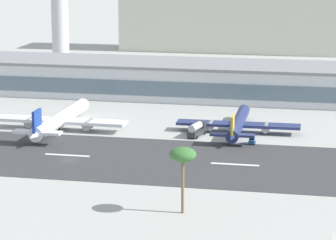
{
  "coord_description": "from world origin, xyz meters",
  "views": [
    {
      "loc": [
        63.44,
        -187.8,
        55.51
      ],
      "look_at": [
        19.31,
        31.16,
        4.36
      ],
      "focal_mm": 86.58,
      "sensor_mm": 36.0,
      "label": 1
    }
  ],
  "objects_px": {
    "distant_hotel_block": "(242,9)",
    "airliner_gold_tail_gate_2": "(238,124)",
    "service_baggage_tug_0": "(252,140)",
    "terminal_building": "(177,79)",
    "control_tower": "(59,5)",
    "airliner_navy_tail_gate_1": "(59,120)",
    "palm_tree_1": "(183,156)",
    "service_fuel_truck_1": "(197,129)"
  },
  "relations": [
    {
      "from": "control_tower",
      "to": "palm_tree_1",
      "type": "height_order",
      "value": "control_tower"
    },
    {
      "from": "service_baggage_tug_0",
      "to": "palm_tree_1",
      "type": "distance_m",
      "value": 60.44
    },
    {
      "from": "airliner_gold_tail_gate_2",
      "to": "service_fuel_truck_1",
      "type": "xyz_separation_m",
      "value": [
        -10.96,
        -5.74,
        -0.62
      ]
    },
    {
      "from": "airliner_gold_tail_gate_2",
      "to": "terminal_building",
      "type": "bearing_deg",
      "value": 27.85
    },
    {
      "from": "control_tower",
      "to": "distant_hotel_block",
      "type": "relative_size",
      "value": 0.41
    },
    {
      "from": "terminal_building",
      "to": "service_fuel_truck_1",
      "type": "xyz_separation_m",
      "value": [
        16.33,
        -55.7,
        -4.07
      ]
    },
    {
      "from": "terminal_building",
      "to": "service_baggage_tug_0",
      "type": "relative_size",
      "value": 53.53
    },
    {
      "from": "service_fuel_truck_1",
      "to": "airliner_navy_tail_gate_1",
      "type": "bearing_deg",
      "value": 105.42
    },
    {
      "from": "palm_tree_1",
      "to": "service_fuel_truck_1",
      "type": "bearing_deg",
      "value": 96.85
    },
    {
      "from": "control_tower",
      "to": "airliner_navy_tail_gate_1",
      "type": "relative_size",
      "value": 1.03
    },
    {
      "from": "service_baggage_tug_0",
      "to": "service_fuel_truck_1",
      "type": "xyz_separation_m",
      "value": [
        -16.13,
        5.76,
        0.98
      ]
    },
    {
      "from": "service_baggage_tug_0",
      "to": "airliner_gold_tail_gate_2",
      "type": "bearing_deg",
      "value": -156.74
    },
    {
      "from": "palm_tree_1",
      "to": "service_baggage_tug_0",
      "type": "bearing_deg",
      "value": 81.9
    },
    {
      "from": "service_baggage_tug_0",
      "to": "service_fuel_truck_1",
      "type": "bearing_deg",
      "value": -110.63
    },
    {
      "from": "distant_hotel_block",
      "to": "airliner_gold_tail_gate_2",
      "type": "bearing_deg",
      "value": -84.01
    },
    {
      "from": "service_fuel_truck_1",
      "to": "terminal_building",
      "type": "bearing_deg",
      "value": 29.75
    },
    {
      "from": "palm_tree_1",
      "to": "control_tower",
      "type": "bearing_deg",
      "value": 116.38
    },
    {
      "from": "distant_hotel_block",
      "to": "airliner_gold_tail_gate_2",
      "type": "xyz_separation_m",
      "value": [
        17.57,
        -167.52,
        -18.13
      ]
    },
    {
      "from": "service_baggage_tug_0",
      "to": "control_tower",
      "type": "bearing_deg",
      "value": -140.66
    },
    {
      "from": "distant_hotel_block",
      "to": "service_fuel_truck_1",
      "type": "bearing_deg",
      "value": -87.81
    },
    {
      "from": "airliner_navy_tail_gate_1",
      "to": "airliner_gold_tail_gate_2",
      "type": "height_order",
      "value": "airliner_navy_tail_gate_1"
    },
    {
      "from": "airliner_gold_tail_gate_2",
      "to": "control_tower",
      "type": "bearing_deg",
      "value": 41.09
    },
    {
      "from": "service_baggage_tug_0",
      "to": "palm_tree_1",
      "type": "bearing_deg",
      "value": -9.07
    },
    {
      "from": "service_baggage_tug_0",
      "to": "distant_hotel_block",
      "type": "bearing_deg",
      "value": -173.73
    },
    {
      "from": "distant_hotel_block",
      "to": "service_baggage_tug_0",
      "type": "height_order",
      "value": "distant_hotel_block"
    },
    {
      "from": "distant_hotel_block",
      "to": "service_fuel_truck_1",
      "type": "distance_m",
      "value": 174.4
    },
    {
      "from": "terminal_building",
      "to": "airliner_gold_tail_gate_2",
      "type": "distance_m",
      "value": 57.03
    },
    {
      "from": "service_fuel_truck_1",
      "to": "palm_tree_1",
      "type": "relative_size",
      "value": 0.64
    },
    {
      "from": "airliner_gold_tail_gate_2",
      "to": "service_baggage_tug_0",
      "type": "relative_size",
      "value": 12.37
    },
    {
      "from": "palm_tree_1",
      "to": "airliner_navy_tail_gate_1",
      "type": "bearing_deg",
      "value": 127.28
    },
    {
      "from": "terminal_building",
      "to": "distant_hotel_block",
      "type": "relative_size",
      "value": 1.47
    },
    {
      "from": "service_baggage_tug_0",
      "to": "terminal_building",
      "type": "bearing_deg",
      "value": -153.13
    },
    {
      "from": "service_fuel_truck_1",
      "to": "distant_hotel_block",
      "type": "bearing_deg",
      "value": 15.6
    },
    {
      "from": "control_tower",
      "to": "airliner_gold_tail_gate_2",
      "type": "height_order",
      "value": "control_tower"
    },
    {
      "from": "terminal_building",
      "to": "service_baggage_tug_0",
      "type": "xyz_separation_m",
      "value": [
        32.46,
        -61.46,
        -5.06
      ]
    },
    {
      "from": "distant_hotel_block",
      "to": "airliner_navy_tail_gate_1",
      "type": "distance_m",
      "value": 178.78
    },
    {
      "from": "airliner_navy_tail_gate_1",
      "to": "palm_tree_1",
      "type": "xyz_separation_m",
      "value": [
        48.09,
        -63.19,
        8.98
      ]
    },
    {
      "from": "airliner_gold_tail_gate_2",
      "to": "service_baggage_tug_0",
      "type": "distance_m",
      "value": 12.72
    },
    {
      "from": "control_tower",
      "to": "service_fuel_truck_1",
      "type": "relative_size",
      "value": 5.39
    },
    {
      "from": "control_tower",
      "to": "service_fuel_truck_1",
      "type": "xyz_separation_m",
      "value": [
        74.29,
        -100.8,
        -25.44
      ]
    },
    {
      "from": "terminal_building",
      "to": "control_tower",
      "type": "xyz_separation_m",
      "value": [
        -57.96,
        45.1,
        21.37
      ]
    },
    {
      "from": "control_tower",
      "to": "service_fuel_truck_1",
      "type": "height_order",
      "value": "control_tower"
    }
  ]
}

